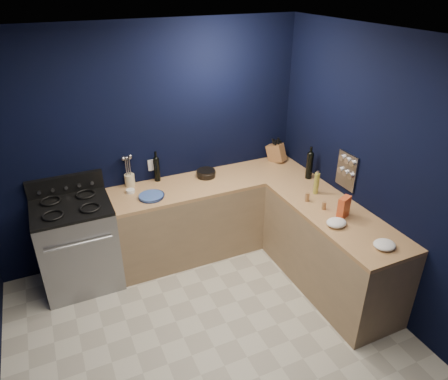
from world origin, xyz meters
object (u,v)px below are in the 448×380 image
crouton_bag (344,207)px  knife_block (276,153)px  gas_range (78,246)px  utensil_crock (130,180)px  plate_stack (151,196)px

crouton_bag → knife_block: bearing=63.2°
gas_range → crouton_bag: 2.72m
gas_range → utensil_crock: (0.66, 0.27, 0.51)m
gas_range → plate_stack: size_ratio=3.59×
gas_range → utensil_crock: bearing=22.4°
knife_block → crouton_bag: 1.41m
utensil_crock → knife_block: 1.81m
gas_range → plate_stack: bearing=-6.5°
utensil_crock → gas_range: bearing=-157.6°
plate_stack → crouton_bag: 1.94m
plate_stack → gas_range: bearing=173.5°
gas_range → crouton_bag: bearing=-27.2°
gas_range → plate_stack: plate_stack is taller
gas_range → knife_block: bearing=4.3°
utensil_crock → knife_block: bearing=-2.7°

